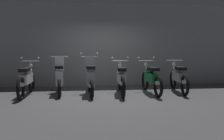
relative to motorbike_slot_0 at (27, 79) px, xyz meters
name	(u,v)px	position (x,y,z in m)	size (l,w,h in m)	color
ground_plane	(106,96)	(2.39, -0.33, -0.49)	(80.00, 80.00, 0.00)	#4C4C4F
back_wall	(102,45)	(2.39, 1.83, 1.08)	(16.00, 0.30, 3.14)	gray
motorbike_slot_0	(27,79)	(0.00, 0.00, 0.00)	(0.59, 1.95, 1.15)	black
motorbike_slot_1	(60,77)	(0.95, 0.18, 0.03)	(0.56, 1.68, 1.18)	black
motorbike_slot_2	(90,78)	(1.91, -0.08, 0.04)	(0.59, 1.68, 1.29)	black
motorbike_slot_3	(121,78)	(2.87, -0.08, 0.00)	(0.59, 1.95, 1.15)	black
motorbike_slot_4	(151,78)	(3.82, -0.05, 0.00)	(0.59, 1.95, 1.15)	black
motorbike_slot_5	(178,77)	(4.78, 0.09, 0.00)	(0.56, 1.95, 1.03)	black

